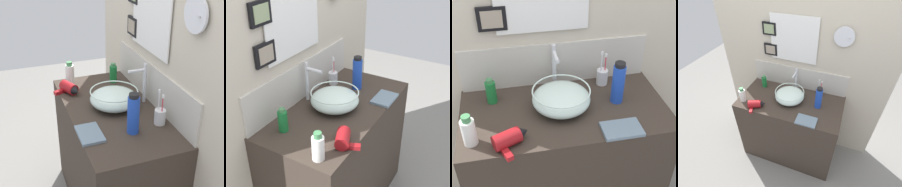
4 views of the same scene
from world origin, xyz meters
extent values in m
cube|color=#382D26|center=(0.00, 0.00, 0.42)|extent=(1.07, 0.54, 0.85)
cube|color=beige|center=(0.00, 0.30, 1.18)|extent=(1.86, 0.06, 2.36)
cube|color=beige|center=(0.00, 0.26, 0.97)|extent=(1.05, 0.02, 0.25)
cube|color=white|center=(-0.06, 0.27, 1.40)|extent=(0.42, 0.01, 0.39)
cube|color=white|center=(-0.06, 0.26, 1.40)|extent=(0.48, 0.01, 0.45)
cylinder|color=silver|center=(0.40, 0.25, 1.49)|extent=(0.17, 0.01, 0.17)
cylinder|color=silver|center=(0.44, 0.27, 1.49)|extent=(0.01, 0.06, 0.01)
cube|color=black|center=(-0.32, 0.26, 1.26)|extent=(0.14, 0.02, 0.12)
cube|color=gray|center=(-0.32, 0.25, 1.26)|extent=(0.10, 0.01, 0.09)
ellipsoid|color=silver|center=(-0.02, 0.02, 0.90)|extent=(0.30, 0.30, 0.11)
torus|color=silver|center=(-0.02, 0.02, 0.96)|extent=(0.30, 0.30, 0.01)
torus|color=#B2B7BC|center=(-0.02, 0.02, 0.85)|extent=(0.11, 0.11, 0.01)
cylinder|color=silver|center=(-0.02, 0.22, 0.96)|extent=(0.02, 0.02, 0.23)
cylinder|color=silver|center=(-0.02, 0.16, 1.07)|extent=(0.02, 0.11, 0.02)
cylinder|color=silver|center=(-0.02, 0.22, 1.09)|extent=(0.02, 0.02, 0.03)
cylinder|color=maroon|center=(-0.30, -0.20, 0.88)|extent=(0.14, 0.12, 0.07)
cone|color=black|center=(-0.23, -0.17, 0.88)|extent=(0.07, 0.08, 0.06)
cube|color=maroon|center=(-0.31, -0.26, 0.86)|extent=(0.06, 0.09, 0.02)
cylinder|color=silver|center=(0.26, 0.19, 0.89)|extent=(0.06, 0.06, 0.09)
cylinder|color=#D83F4C|center=(0.27, 0.20, 0.93)|extent=(0.01, 0.01, 0.17)
cube|color=white|center=(0.27, 0.20, 1.03)|extent=(0.01, 0.01, 0.02)
cylinder|color=white|center=(0.24, 0.19, 0.95)|extent=(0.01, 0.01, 0.19)
cube|color=white|center=(0.24, 0.19, 1.05)|extent=(0.01, 0.01, 0.02)
cylinder|color=blue|center=(0.28, 0.02, 0.95)|extent=(0.07, 0.07, 0.21)
cylinder|color=black|center=(0.28, 0.02, 1.07)|extent=(0.05, 0.05, 0.02)
cylinder|color=white|center=(-0.46, -0.16, 0.91)|extent=(0.06, 0.06, 0.13)
cylinder|color=#3F7F4C|center=(-0.46, -0.16, 0.99)|extent=(0.04, 0.04, 0.03)
cylinder|color=#197233|center=(-0.37, 0.14, 0.91)|extent=(0.05, 0.05, 0.12)
cylinder|color=#3F7F4C|center=(-0.37, 0.14, 0.98)|extent=(0.03, 0.03, 0.02)
cube|color=slate|center=(0.23, -0.21, 0.85)|extent=(0.19, 0.13, 0.02)
camera|label=1|loc=(1.58, -0.57, 1.81)|focal=50.00mm
camera|label=2|loc=(-1.43, -0.83, 1.87)|focal=50.00mm
camera|label=3|loc=(-0.25, -1.24, 1.85)|focal=50.00mm
camera|label=4|loc=(0.47, -1.27, 2.06)|focal=28.00mm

